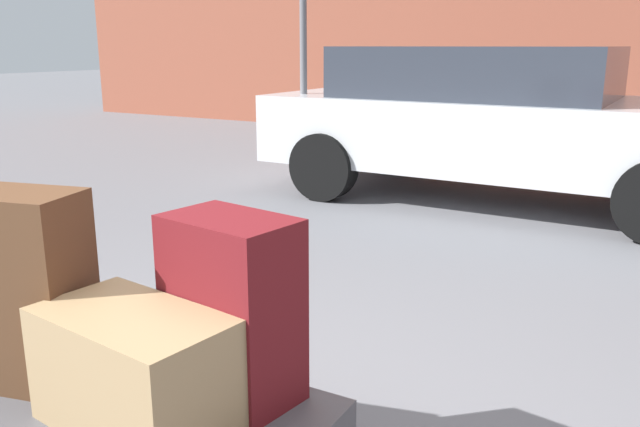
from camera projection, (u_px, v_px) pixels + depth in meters
name	position (u px, v px, depth m)	size (l,w,h in m)	color
luggage_cart	(134.00, 426.00, 2.07)	(1.20, 0.74, 0.34)	#4C4C51
duffel_bag_tan_center	(135.00, 370.00, 1.90)	(0.58, 0.34, 0.35)	#9E7F56
suitcase_maroon_front_right	(232.00, 309.00, 2.05)	(0.41, 0.26, 0.59)	maroon
suitcase_brown_front_left	(28.00, 290.00, 2.13)	(0.37, 0.25, 0.65)	#51331E
parked_car	(495.00, 119.00, 6.14)	(4.32, 1.97, 1.42)	silver
no_parking_sign	(303.00, 32.00, 6.41)	(0.50, 0.07, 2.53)	slate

